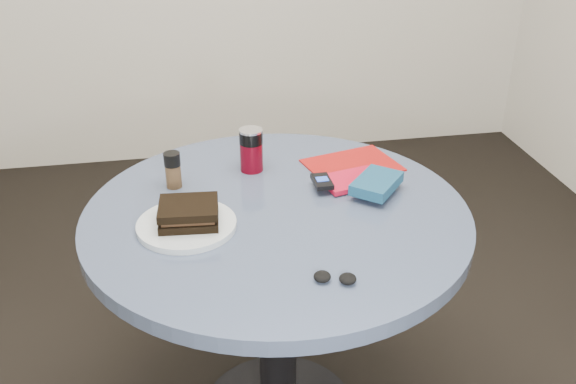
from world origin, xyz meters
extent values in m
cylinder|color=black|center=(0.00, 0.00, 0.37)|extent=(0.11, 0.11, 0.68)
cylinder|color=#3B4862|center=(0.00, 0.00, 0.73)|extent=(1.00, 1.00, 0.04)
cylinder|color=silver|center=(-0.23, -0.05, 0.76)|extent=(0.25, 0.25, 0.02)
cube|color=black|center=(-0.22, -0.05, 0.78)|extent=(0.15, 0.13, 0.02)
cube|color=#3B2616|center=(-0.22, -0.05, 0.79)|extent=(0.13, 0.11, 0.01)
cube|color=black|center=(-0.22, -0.05, 0.81)|extent=(0.15, 0.13, 0.02)
cylinder|color=#5E0412|center=(-0.03, 0.24, 0.79)|extent=(0.07, 0.07, 0.09)
cylinder|color=black|center=(-0.03, 0.24, 0.85)|extent=(0.08, 0.08, 0.04)
cylinder|color=silver|center=(-0.03, 0.24, 0.87)|extent=(0.08, 0.08, 0.01)
cylinder|color=#4D3721|center=(-0.26, 0.18, 0.78)|extent=(0.05, 0.05, 0.07)
cylinder|color=black|center=(-0.26, 0.18, 0.83)|extent=(0.05, 0.05, 0.04)
cube|color=#9D0F0E|center=(0.26, 0.22, 0.75)|extent=(0.30, 0.25, 0.00)
cube|color=#B90E2B|center=(0.23, 0.11, 0.76)|extent=(0.18, 0.14, 0.01)
cube|color=navy|center=(0.28, 0.04, 0.78)|extent=(0.17, 0.18, 0.03)
cube|color=black|center=(0.14, 0.09, 0.77)|extent=(0.05, 0.08, 0.01)
cube|color=#2444B4|center=(0.14, 0.09, 0.78)|extent=(0.03, 0.03, 0.00)
ellipsoid|color=black|center=(0.05, -0.32, 0.76)|extent=(0.05, 0.05, 0.02)
ellipsoid|color=black|center=(0.10, -0.34, 0.76)|extent=(0.05, 0.05, 0.02)
camera|label=1|loc=(-0.23, -1.42, 1.58)|focal=40.00mm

